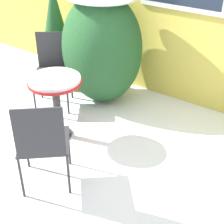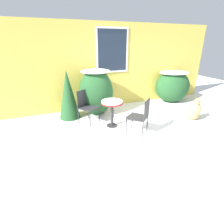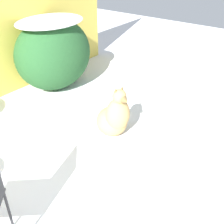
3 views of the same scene
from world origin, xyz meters
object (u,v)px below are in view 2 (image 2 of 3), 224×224
(patio_table, at_px, (112,106))
(patio_chair_near_table, at_px, (86,105))
(patio_chair_far_side, at_px, (141,115))
(dog, at_px, (193,112))

(patio_table, bearing_deg, patio_chair_near_table, 137.02)
(patio_table, height_order, patio_chair_far_side, patio_chair_far_side)
(patio_chair_far_side, xyz_separation_m, dog, (1.94, 0.16, -0.25))
(patio_chair_near_table, distance_m, dog, 3.24)
(patio_table, xyz_separation_m, dog, (2.45, -0.54, -0.33))
(patio_chair_near_table, height_order, dog, patio_chair_near_table)
(patio_table, distance_m, patio_chair_far_side, 0.86)
(patio_table, relative_size, dog, 1.02)
(patio_table, bearing_deg, patio_chair_far_side, -53.97)
(dog, bearing_deg, patio_table, -175.98)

